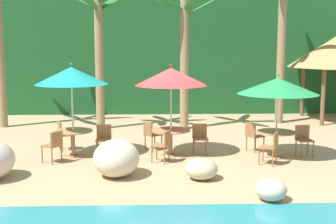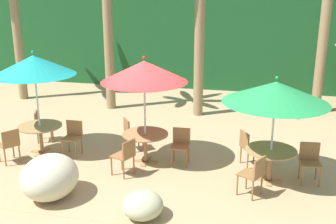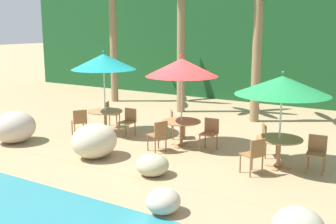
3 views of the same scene
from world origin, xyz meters
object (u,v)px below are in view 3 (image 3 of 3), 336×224
chair_green_seaward (317,151)px  palm_tree_third (258,27)px  palm_tree_second (182,24)px  chair_red_inland (175,122)px  dining_table_red (181,125)px  dining_table_teal (105,115)px  chair_red_seaward (210,132)px  umbrella_green (282,85)px  chair_teal_left (79,121)px  umbrella_red (182,68)px  chair_green_inland (268,138)px  chair_red_left (159,134)px  palm_tree_nearest (113,18)px  chair_teal_seaward (129,120)px  umbrella_teal (104,62)px  dining_table_green (279,143)px  chair_teal_inland (110,112)px  chair_green_left (254,154)px

chair_green_seaward → palm_tree_third: 6.04m
palm_tree_second → chair_red_inland: bearing=-62.6°
chair_red_inland → dining_table_red: bearing=-48.0°
dining_table_teal → palm_tree_second: palm_tree_second is taller
chair_red_seaward → umbrella_green: (2.08, -0.50, 1.50)m
chair_teal_left → umbrella_red: umbrella_red is taller
chair_green_inland → palm_tree_third: bearing=114.9°
dining_table_red → chair_red_inland: 0.86m
chair_red_left → palm_tree_nearest: palm_tree_nearest is taller
chair_red_left → palm_tree_nearest: bearing=137.0°
chair_red_seaward → chair_green_inland: size_ratio=1.00×
chair_teal_seaward → umbrella_red: size_ratio=0.33×
umbrella_teal → palm_tree_nearest: (-3.43, 4.76, 1.44)m
chair_green_inland → dining_table_green: bearing=-54.4°
chair_teal_left → chair_red_seaward: 4.10m
umbrella_teal → chair_teal_seaward: bearing=6.3°
chair_teal_left → palm_tree_third: 6.84m
umbrella_red → dining_table_red: umbrella_red is taller
chair_teal_seaward → chair_teal_inland: same height
dining_table_green → palm_tree_nearest: palm_tree_nearest is taller
chair_red_inland → umbrella_green: size_ratio=0.37×
chair_teal_left → chair_green_inland: bearing=11.2°
dining_table_teal → palm_tree_third: (3.42, 4.16, 2.74)m
chair_teal_inland → chair_green_seaward: (6.95, -0.92, 0.00)m
umbrella_green → dining_table_green: size_ratio=2.14×
chair_red_seaward → umbrella_green: bearing=-13.4°
chair_teal_left → chair_green_inland: 5.69m
chair_teal_inland → chair_teal_left: bearing=-89.0°
umbrella_green → chair_teal_left: bearing=-176.1°
chair_red_seaward → palm_tree_nearest: (-7.04, 4.61, 3.21)m
umbrella_red → umbrella_green: (2.93, -0.38, -0.23)m
chair_red_inland → chair_green_seaward: bearing=-10.9°
chair_teal_left → dining_table_teal: bearing=63.0°
umbrella_red → chair_red_inland: (-0.57, 0.64, -1.74)m
chair_red_inland → chair_green_inland: 3.02m
dining_table_red → dining_table_teal: bearing=-179.5°
chair_green_inland → palm_tree_nearest: palm_tree_nearest is taller
chair_red_left → palm_tree_second: palm_tree_second is taller
chair_red_inland → chair_green_seaward: 4.42m
chair_green_inland → umbrella_red: bearing=-172.5°
umbrella_teal → chair_green_seaward: umbrella_teal is taller
umbrella_teal → chair_green_inland: umbrella_teal is taller
dining_table_teal → chair_green_inland: (5.20, 0.34, -0.10)m
chair_red_left → chair_green_left: same height
dining_table_red → chair_green_left: chair_green_left is taller
chair_teal_seaward → dining_table_green: 4.87m
chair_red_left → dining_table_green: size_ratio=0.79×
chair_teal_seaward → chair_red_seaward: bearing=1.1°
dining_table_green → palm_tree_third: palm_tree_third is taller
chair_teal_left → chair_red_seaward: bearing=12.8°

